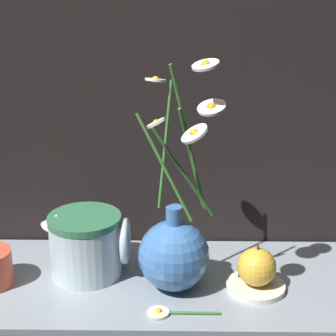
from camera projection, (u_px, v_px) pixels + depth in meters
name	position (u px, v px, depth m)	size (l,w,h in m)	color
ground_plane	(166.00, 285.00, 1.01)	(6.00, 6.00, 0.00)	black
shelf	(166.00, 282.00, 1.01)	(0.81, 0.30, 0.01)	gray
vase_with_flowers	(174.00, 251.00, 0.96)	(0.15, 0.18, 0.41)	#3F72B7
ceramic_pitcher	(87.00, 242.00, 1.01)	(0.16, 0.13, 0.13)	silver
saucer_plate	(255.00, 286.00, 0.98)	(0.10, 0.10, 0.01)	silver
orange_fruit	(257.00, 267.00, 0.96)	(0.07, 0.07, 0.08)	gold
loose_daisy	(167.00, 312.00, 0.91)	(0.12, 0.04, 0.01)	#336B2D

